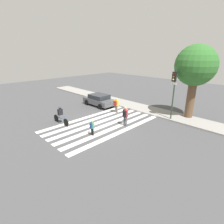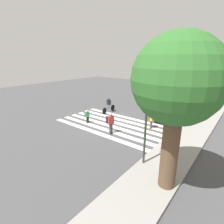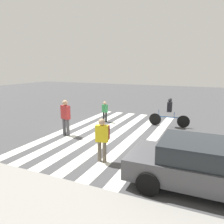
% 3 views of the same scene
% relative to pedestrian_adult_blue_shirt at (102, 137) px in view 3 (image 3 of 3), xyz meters
% --- Properties ---
extents(ground_plane, '(60.00, 60.00, 0.00)m').
position_rel_pedestrian_adult_blue_shirt_xyz_m(ground_plane, '(1.27, -3.17, -0.93)').
color(ground_plane, '#444447').
extents(sidewalk_curb, '(36.00, 2.50, 0.14)m').
position_rel_pedestrian_adult_blue_shirt_xyz_m(sidewalk_curb, '(1.27, 3.08, -0.86)').
color(sidewalk_curb, gray).
rests_on(sidewalk_curb, ground_plane).
extents(crosswalk_stripes, '(5.11, 10.00, 0.01)m').
position_rel_pedestrian_adult_blue_shirt_xyz_m(crosswalk_stripes, '(1.27, -3.17, -0.92)').
color(crosswalk_stripes, silver).
rests_on(crosswalk_stripes, ground_plane).
extents(pedestrian_adult_blue_shirt, '(0.47, 0.42, 1.58)m').
position_rel_pedestrian_adult_blue_shirt_xyz_m(pedestrian_adult_blue_shirt, '(0.00, 0.00, 0.00)').
color(pedestrian_adult_blue_shirt, '#6B6051').
rests_on(pedestrian_adult_blue_shirt, ground_plane).
extents(pedestrian_adult_tall_backpack, '(0.38, 0.34, 1.27)m').
position_rel_pedestrian_adult_blue_shirt_xyz_m(pedestrian_adult_tall_backpack, '(2.46, -5.21, -0.19)').
color(pedestrian_adult_tall_backpack, black).
rests_on(pedestrian_adult_tall_backpack, ground_plane).
extents(pedestrian_child_with_backpack, '(0.53, 0.50, 1.76)m').
position_rel_pedestrian_adult_blue_shirt_xyz_m(pedestrian_child_with_backpack, '(3.02, -2.01, 0.11)').
color(pedestrian_child_with_backpack, '#4C4C51').
rests_on(pedestrian_child_with_backpack, ground_plane).
extents(cyclist_far_lane, '(2.26, 0.41, 1.64)m').
position_rel_pedestrian_adult_blue_shirt_xyz_m(cyclist_far_lane, '(-1.32, -5.75, -0.06)').
color(cyclist_far_lane, black).
rests_on(cyclist_far_lane, ground_plane).
extents(car_parked_silver_sedan, '(4.02, 2.07, 1.36)m').
position_rel_pedestrian_adult_blue_shirt_xyz_m(car_parked_silver_sedan, '(-3.27, 0.46, -0.22)').
color(car_parked_silver_sedan, '#4C4C51').
rests_on(car_parked_silver_sedan, ground_plane).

